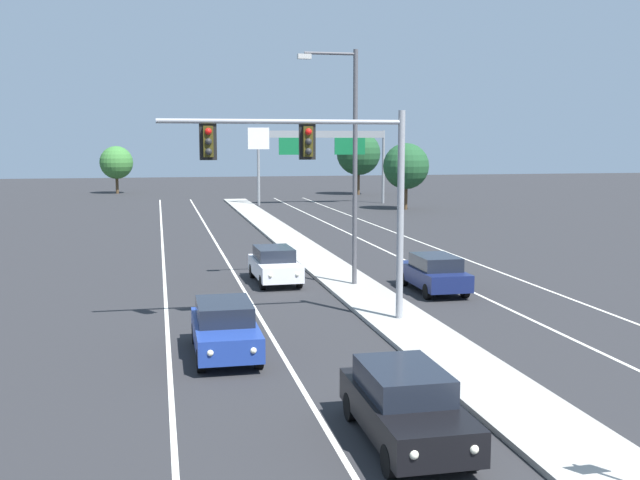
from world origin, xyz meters
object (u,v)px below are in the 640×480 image
at_px(car_oncoming_white, 275,264).
at_px(tree_far_right_c, 358,153).
at_px(car_receding_navy, 434,273).
at_px(highway_sign_gantry, 322,144).
at_px(tree_far_left_b, 116,163).
at_px(car_oncoming_black, 405,404).
at_px(car_oncoming_blue, 225,328).
at_px(overhead_signal_mast, 325,169).
at_px(tree_far_right_a, 406,166).
at_px(street_lamp_median, 350,154).

height_order(car_oncoming_white, tree_far_right_c, tree_far_right_c).
xyz_separation_m(car_oncoming_white, car_receding_navy, (6.26, -3.53, 0.00)).
relative_size(highway_sign_gantry, tree_far_left_b, 2.27).
height_order(car_receding_navy, tree_far_left_b, tree_far_left_b).
relative_size(car_oncoming_white, tree_far_left_b, 0.77).
bearing_deg(car_oncoming_black, car_receding_navy, 67.06).
bearing_deg(car_oncoming_blue, car_oncoming_white, 73.97).
height_order(car_oncoming_black, highway_sign_gantry, highway_sign_gantry).
xyz_separation_m(highway_sign_gantry, tree_far_left_b, (-21.31, 21.30, -2.35)).
bearing_deg(highway_sign_gantry, car_oncoming_blue, -105.41).
distance_m(car_oncoming_black, car_oncoming_blue, 7.99).
distance_m(overhead_signal_mast, car_oncoming_white, 9.56).
bearing_deg(highway_sign_gantry, car_oncoming_white, -105.24).
bearing_deg(car_oncoming_black, tree_far_left_b, 96.90).
relative_size(tree_far_right_c, tree_far_left_b, 1.30).
bearing_deg(tree_far_right_a, car_oncoming_blue, -114.84).
height_order(tree_far_right_c, tree_far_right_a, tree_far_right_c).
bearing_deg(tree_far_right_c, car_oncoming_white, -108.88).
bearing_deg(tree_far_right_a, highway_sign_gantry, 130.07).
bearing_deg(overhead_signal_mast, tree_far_right_a, 67.84).
distance_m(car_oncoming_black, car_receding_navy, 16.31).
height_order(car_oncoming_black, car_oncoming_blue, same).
xyz_separation_m(car_oncoming_blue, car_receding_navy, (9.47, 7.67, 0.00)).
xyz_separation_m(overhead_signal_mast, street_lamp_median, (2.57, 6.56, 0.42)).
xyz_separation_m(highway_sign_gantry, tree_far_right_a, (6.38, -7.59, -2.10)).
relative_size(overhead_signal_mast, car_receding_navy, 1.85).
bearing_deg(street_lamp_median, overhead_signal_mast, -111.40).
distance_m(street_lamp_median, highway_sign_gantry, 44.26).
distance_m(street_lamp_median, car_oncoming_black, 17.72).
distance_m(street_lamp_median, car_oncoming_blue, 12.29).
xyz_separation_m(street_lamp_median, car_receding_navy, (3.25, -1.69, -4.97)).
distance_m(car_oncoming_blue, car_oncoming_white, 11.65).
bearing_deg(car_oncoming_white, overhead_signal_mast, -87.02).
bearing_deg(car_oncoming_blue, tree_far_left_b, 95.20).
bearing_deg(car_oncoming_blue, overhead_signal_mast, 37.44).
relative_size(highway_sign_gantry, tree_far_right_c, 1.74).
xyz_separation_m(car_oncoming_black, car_oncoming_white, (0.10, 18.55, 0.00)).
xyz_separation_m(overhead_signal_mast, car_receding_navy, (5.82, 4.87, -4.55)).
xyz_separation_m(car_oncoming_white, tree_far_left_b, (-9.97, 62.93, 3.00)).
xyz_separation_m(car_oncoming_black, tree_far_right_c, (18.79, 73.18, 4.16)).
distance_m(street_lamp_median, tree_far_right_c, 58.60).
relative_size(car_oncoming_black, tree_far_right_c, 0.59).
bearing_deg(car_receding_navy, car_oncoming_white, 150.60).
xyz_separation_m(overhead_signal_mast, car_oncoming_blue, (-3.65, -2.80, -4.55)).
bearing_deg(car_oncoming_black, tree_far_right_c, 75.60).
distance_m(highway_sign_gantry, tree_far_left_b, 30.22).
bearing_deg(car_oncoming_white, car_oncoming_blue, -106.03).
height_order(car_oncoming_blue, highway_sign_gantry, highway_sign_gantry).
bearing_deg(car_oncoming_blue, street_lamp_median, 56.37).
bearing_deg(highway_sign_gantry, tree_far_left_b, 135.01).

